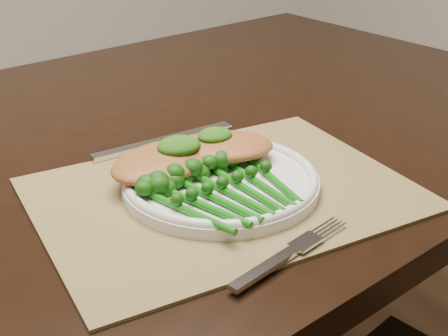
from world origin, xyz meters
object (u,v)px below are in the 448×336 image
broccolini_bundle (234,195)px  chicken_fillet_left (164,161)px  placemat (224,193)px  dinner_plate (221,180)px

broccolini_bundle → chicken_fillet_left: bearing=103.0°
placemat → broccolini_bundle: bearing=-103.6°
placemat → dinner_plate: dinner_plate is taller
dinner_plate → broccolini_bundle: bearing=-104.0°
placemat → dinner_plate: 0.02m
dinner_plate → broccolini_bundle: size_ratio=1.32×
chicken_fillet_left → broccolini_bundle: size_ratio=0.78×
chicken_fillet_left → broccolini_bundle: 0.11m
dinner_plate → chicken_fillet_left: size_ratio=1.68×
placemat → broccolini_bundle: size_ratio=2.41×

